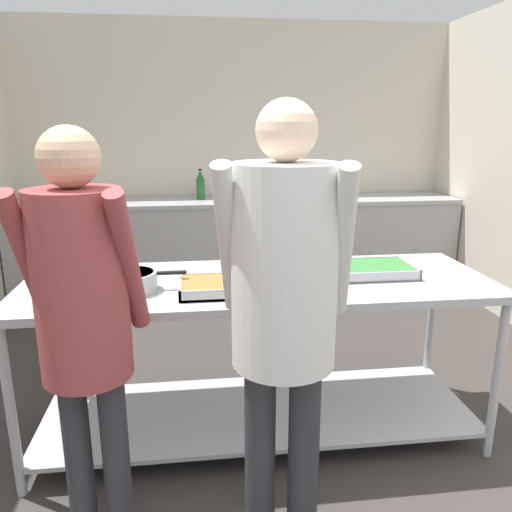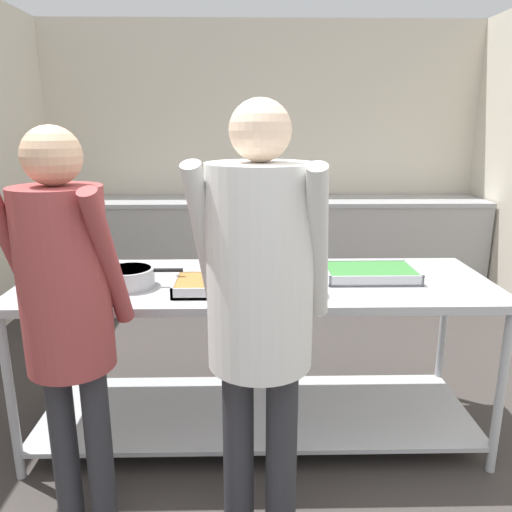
{
  "view_description": "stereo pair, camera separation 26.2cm",
  "coord_description": "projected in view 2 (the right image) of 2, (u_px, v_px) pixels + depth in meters",
  "views": [
    {
      "loc": [
        -0.44,
        -0.96,
        1.65
      ],
      "look_at": [
        -0.12,
        1.55,
        0.98
      ],
      "focal_mm": 35.0,
      "sensor_mm": 36.0,
      "label": 1
    },
    {
      "loc": [
        -0.18,
        -0.98,
        1.65
      ],
      "look_at": [
        -0.12,
        1.55,
        0.98
      ],
      "focal_mm": 35.0,
      "sensor_mm": 36.0,
      "label": 2
    }
  ],
  "objects": [
    {
      "name": "serving_counter",
      "position": [
        256.0,
        331.0,
        2.62
      ],
      "size": [
        2.39,
        0.81,
        0.88
      ],
      "color": "#ADAFB5",
      "rests_on": "ground_plane"
    },
    {
      "name": "serving_tray_vegetables",
      "position": [
        369.0,
        273.0,
        2.58
      ],
      "size": [
        0.47,
        0.3,
        0.05
      ],
      "color": "#ADAFB5",
      "rests_on": "serving_counter"
    },
    {
      "name": "water_bottle",
      "position": [
        226.0,
        185.0,
        4.97
      ],
      "size": [
        0.08,
        0.08,
        0.3
      ],
      "color": "#23602D",
      "rests_on": "back_counter"
    },
    {
      "name": "guest_serving_right",
      "position": [
        66.0,
        298.0,
        1.85
      ],
      "size": [
        0.46,
        0.37,
        1.65
      ],
      "color": "#2D2D33",
      "rests_on": "ground_plane"
    },
    {
      "name": "plate_stack",
      "position": [
        297.0,
        287.0,
        2.32
      ],
      "size": [
        0.27,
        0.27,
        0.07
      ],
      "color": "white",
      "rests_on": "serving_counter"
    },
    {
      "name": "guest_serving_left",
      "position": [
        260.0,
        292.0,
        1.78
      ],
      "size": [
        0.53,
        0.42,
        1.74
      ],
      "color": "#2D2D33",
      "rests_on": "ground_plane"
    },
    {
      "name": "serving_tray_roast",
      "position": [
        217.0,
        285.0,
        2.39
      ],
      "size": [
        0.41,
        0.28,
        0.05
      ],
      "color": "#ADAFB5",
      "rests_on": "serving_counter"
    },
    {
      "name": "wall_rear",
      "position": [
        262.0,
        156.0,
        5.21
      ],
      "size": [
        4.53,
        0.06,
        2.65
      ],
      "color": "beige",
      "rests_on": "ground_plane"
    },
    {
      "name": "back_counter",
      "position": [
        263.0,
        244.0,
        5.07
      ],
      "size": [
        4.37,
        0.65,
        0.92
      ],
      "color": "#A8A8A8",
      "rests_on": "ground_plane"
    },
    {
      "name": "sauce_pan",
      "position": [
        129.0,
        277.0,
        2.43
      ],
      "size": [
        0.39,
        0.25,
        0.09
      ],
      "color": "#ADAFB5",
      "rests_on": "serving_counter"
    }
  ]
}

